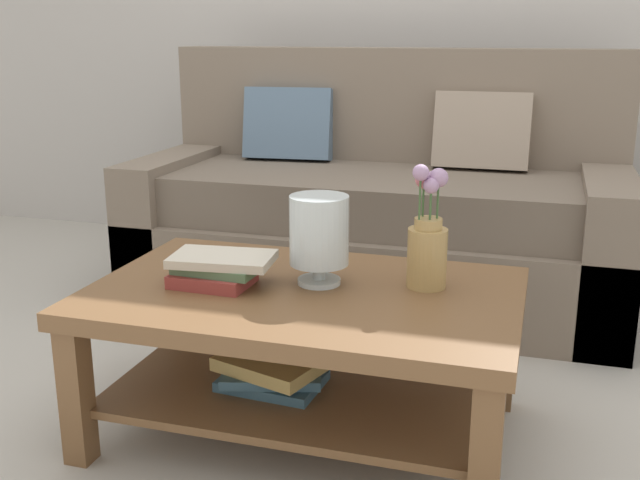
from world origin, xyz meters
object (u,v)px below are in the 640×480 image
(book_stack_main, at_px, (218,269))
(flower_pitcher, at_px, (428,240))
(glass_hurricane_vase, at_px, (319,233))
(coffee_table, at_px, (302,330))
(couch, at_px, (379,214))

(book_stack_main, relative_size, flower_pitcher, 0.86)
(flower_pitcher, bearing_deg, book_stack_main, -165.12)
(glass_hurricane_vase, bearing_deg, flower_pitcher, 11.99)
(coffee_table, relative_size, glass_hurricane_vase, 4.66)
(flower_pitcher, bearing_deg, coffee_table, -160.12)
(coffee_table, bearing_deg, glass_hurricane_vase, 58.95)
(flower_pitcher, bearing_deg, couch, 108.79)
(couch, height_order, book_stack_main, couch)
(coffee_table, xyz_separation_m, book_stack_main, (-0.24, -0.03, 0.17))
(book_stack_main, distance_m, flower_pitcher, 0.59)
(couch, bearing_deg, flower_pitcher, -71.21)
(coffee_table, height_order, glass_hurricane_vase, glass_hurricane_vase)
(coffee_table, distance_m, glass_hurricane_vase, 0.28)
(couch, bearing_deg, book_stack_main, -98.02)
(book_stack_main, xyz_separation_m, flower_pitcher, (0.57, 0.15, 0.09))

